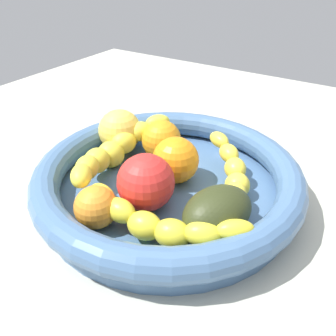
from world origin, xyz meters
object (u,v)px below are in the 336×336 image
Objects in this scene: banana_draped_right at (114,150)px; orange_mid_right at (96,207)px; fruit_bowl at (168,179)px; banana_arching_top at (160,223)px; orange_mid_left at (161,140)px; apple_yellow at (120,131)px; avocado_dark at (217,212)px; tomato_red at (148,183)px; orange_front at (173,159)px; banana_draped_left at (231,178)px.

orange_mid_right is at bearing 29.81° from banana_draped_right.
fruit_bowl is 10.67cm from banana_arching_top.
apple_yellow is (1.52, -6.86, 0.35)cm from orange_mid_left.
avocado_dark is 1.24× the size of tomato_red.
fruit_bowl is at bearing -152.07° from banana_arching_top.
fruit_bowl is 5.59× the size of orange_front.
orange_front is 1.07× the size of orange_mid_left.
fruit_bowl is at bearing 165.50° from orange_mid_right.
orange_mid_left is 17.48cm from orange_mid_right.
banana_draped_right is (0.28, -9.06, 1.96)cm from fruit_bowl.
fruit_bowl is 5.99× the size of orange_mid_left.
banana_draped_left is at bearing 95.48° from orange_front.
apple_yellow is (-2.79, -11.69, 0.13)cm from orange_front.
banana_draped_left is at bearing 74.98° from orange_mid_left.
tomato_red is (5.07, 0.29, 2.47)cm from fruit_bowl.
apple_yellow is at bearing -77.48° from orange_mid_left.
banana_arching_top is 3.13× the size of orange_front.
avocado_dark is (10.77, 14.69, -0.24)cm from orange_mid_left.
orange_mid_left is (-15.57, -10.12, 0.47)cm from banana_arching_top.
orange_mid_right is at bearing -62.16° from avocado_dark.
banana_draped_left is 2.54× the size of tomato_red.
fruit_bowl is 1.79× the size of banana_arching_top.
banana_arching_top is 12.46cm from orange_front.
tomato_red is (0.53, -9.23, 0.83)cm from avocado_dark.
banana_draped_left is 3.03× the size of orange_mid_left.
avocado_dark reaches higher than banana_arching_top.
orange_front reaches higher than banana_draped_right.
apple_yellow is (-4.98, -2.96, 0.27)cm from banana_draped_right.
banana_draped_left reaches higher than banana_arching_top.
orange_front is 0.96× the size of apple_yellow.
apple_yellow reaches higher than orange_mid_right.
banana_draped_left is 2.82× the size of orange_front.
apple_yellow is at bearing -113.23° from avocado_dark.
banana_arching_top is (9.07, 14.02, -0.55)cm from banana_draped_right.
orange_mid_left is at bearing -105.02° from banana_draped_left.
tomato_red reaches higher than fruit_bowl.
banana_draped_right is 9.00cm from orange_front.
banana_draped_left is 2.71× the size of apple_yellow.
fruit_bowl is 1.62× the size of banana_draped_right.
apple_yellow is at bearing -129.61° from banana_arching_top.
orange_front is (-2.19, 8.73, 0.14)cm from banana_draped_right.
orange_mid_left is at bearing -126.26° from avocado_dark.
orange_mid_right is at bearing -77.44° from banana_arching_top.
orange_front is 0.90× the size of tomato_red.
tomato_red reaches higher than orange_mid_right.
banana_draped_left is at bearing 84.29° from apple_yellow.
orange_front is (-11.26, -5.29, 0.69)cm from banana_arching_top.
fruit_bowl is 8.55cm from banana_draped_left.
orange_front is at bearing 48.22° from orange_mid_left.
orange_mid_left is (-4.31, -4.83, -0.22)cm from orange_front.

